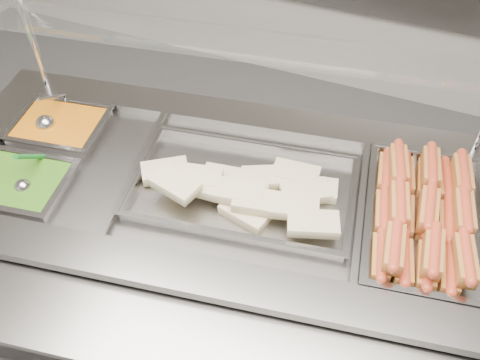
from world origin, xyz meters
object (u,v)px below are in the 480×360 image
at_px(pan_hotdogs, 423,225).
at_px(serving_spoon, 24,181).
at_px(sneeze_guard, 240,46).
at_px(pan_wraps, 243,191).
at_px(ladle, 46,123).
at_px(steam_counter, 227,264).

relative_size(pan_hotdogs, serving_spoon, 3.47).
height_order(sneeze_guard, pan_hotdogs, sneeze_guard).
height_order(pan_wraps, serving_spoon, serving_spoon).
relative_size(sneeze_guard, ladle, 8.65).
height_order(steam_counter, ladle, ladle).
bearing_deg(pan_hotdogs, pan_wraps, -170.92).
height_order(sneeze_guard, pan_wraps, sneeze_guard).
relative_size(ladle, serving_spoon, 1.13).
bearing_deg(sneeze_guard, serving_spoon, -139.99).
height_order(sneeze_guard, ladle, sneeze_guard).
bearing_deg(serving_spoon, ladle, 113.09).
distance_m(pan_wraps, ladle, 0.81).
distance_m(sneeze_guard, pan_wraps, 0.49).
bearing_deg(sneeze_guard, pan_hotdogs, -10.20).
xyz_separation_m(sneeze_guard, pan_hotdogs, (0.70, -0.13, -0.44)).
xyz_separation_m(steam_counter, ladle, (-0.75, 0.02, 0.49)).
xyz_separation_m(pan_hotdogs, pan_wraps, (-0.60, -0.10, 0.02)).
bearing_deg(steam_counter, serving_spoon, -157.23).
height_order(pan_hotdogs, serving_spoon, serving_spoon).
distance_m(sneeze_guard, ladle, 0.84).
relative_size(steam_counter, pan_hotdogs, 3.33).
bearing_deg(steam_counter, sneeze_guard, 99.08).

